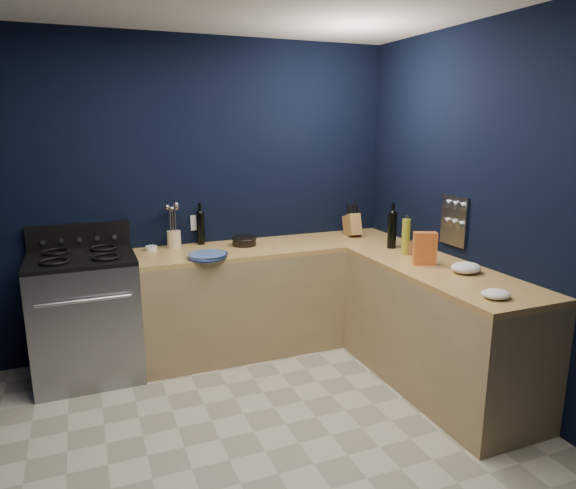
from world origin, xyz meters
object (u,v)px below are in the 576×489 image
crouton_bag (425,248)px  knife_block (352,225)px  gas_range (86,319)px  plate_stack (207,256)px  utensil_crock (174,239)px

crouton_bag → knife_block: bearing=113.9°
gas_range → plate_stack: bearing=-13.8°
gas_range → utensil_crock: utensil_crock is taller
plate_stack → utensil_crock: 0.48m
knife_block → crouton_bag: (0.01, -1.07, 0.02)m
plate_stack → crouton_bag: bearing=-28.2°
knife_block → plate_stack: bearing=-163.9°
plate_stack → crouton_bag: size_ratio=1.22×
utensil_crock → knife_block: 1.60m
knife_block → crouton_bag: 1.07m
plate_stack → knife_block: (1.42, 0.31, 0.08)m
gas_range → plate_stack: plate_stack is taller
plate_stack → crouton_bag: 1.62m
utensil_crock → crouton_bag: size_ratio=0.59×
knife_block → crouton_bag: bearing=-85.7°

